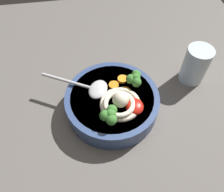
{
  "coord_description": "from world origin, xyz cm",
  "views": [
    {
      "loc": [
        31.18,
        -1.82,
        51.29
      ],
      "look_at": [
        -0.05,
        3.15,
        8.3
      ],
      "focal_mm": 34.99,
      "sensor_mm": 36.0,
      "label": 1
    }
  ],
  "objects": [
    {
      "name": "carrot_slice_beside_noodles",
      "position": [
        -4.73,
        6.65,
        8.63
      ],
      "size": [
        2.55,
        2.55,
        0.65
      ],
      "primitive_type": "cylinder",
      "color": "orange",
      "rests_on": "soup_bowl"
    },
    {
      "name": "soup_spoon",
      "position": [
        -2.69,
        -1.65,
        9.1
      ],
      "size": [
        11.26,
        16.71,
        1.6
      ],
      "rotation": [
        0.0,
        0.0,
        4.21
      ],
      "color": "#B7B7BC",
      "rests_on": "soup_bowl"
    },
    {
      "name": "soup_bowl",
      "position": [
        -0.05,
        3.15,
        5.64
      ],
      "size": [
        23.4,
        23.4,
        5.51
      ],
      "color": "#334775",
      "rests_on": "table_slab"
    },
    {
      "name": "carrot_slice_far",
      "position": [
        -0.78,
        6.6,
        8.51
      ],
      "size": [
        2.78,
        2.78,
        0.42
      ],
      "primitive_type": "cylinder",
      "color": "orange",
      "rests_on": "soup_bowl"
    },
    {
      "name": "broccoli_floret_near_spoon",
      "position": [
        6.69,
        1.57,
        10.68
      ],
      "size": [
        4.8,
        4.13,
        3.8
      ],
      "color": "#7A9E60",
      "rests_on": "soup_bowl"
    },
    {
      "name": "table_slab",
      "position": [
        0.0,
        0.0,
        1.4
      ],
      "size": [
        110.81,
        110.81,
        2.79
      ],
      "primitive_type": "cube",
      "color": "#5B5651",
      "rests_on": "ground"
    },
    {
      "name": "drinking_glass",
      "position": [
        -6.95,
        27.37,
        8.22
      ],
      "size": [
        6.89,
        6.89,
        10.86
      ],
      "primitive_type": "cylinder",
      "color": "silver",
      "rests_on": "table_slab"
    },
    {
      "name": "carrot_slice_left",
      "position": [
        -3.24,
        4.1,
        8.55
      ],
      "size": [
        2.51,
        2.51,
        0.49
      ],
      "primitive_type": "cylinder",
      "color": "orange",
      "rests_on": "soup_bowl"
    },
    {
      "name": "noodle_pile",
      "position": [
        3.21,
        4.52,
        9.64
      ],
      "size": [
        10.66,
        10.45,
        4.29
      ],
      "color": "beige",
      "rests_on": "soup_bowl"
    },
    {
      "name": "broccoli_floret_beside_chili",
      "position": [
        -2.69,
        9.22,
        10.64
      ],
      "size": [
        4.72,
        4.06,
        3.73
      ],
      "color": "#7A9E60",
      "rests_on": "soup_bowl"
    },
    {
      "name": "chili_sauce_dollop",
      "position": [
        4.43,
        7.71,
        9.35
      ],
      "size": [
        4.64,
        4.17,
        2.09
      ],
      "primitive_type": "ellipsoid",
      "color": "#B2190F",
      "rests_on": "soup_bowl"
    }
  ]
}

